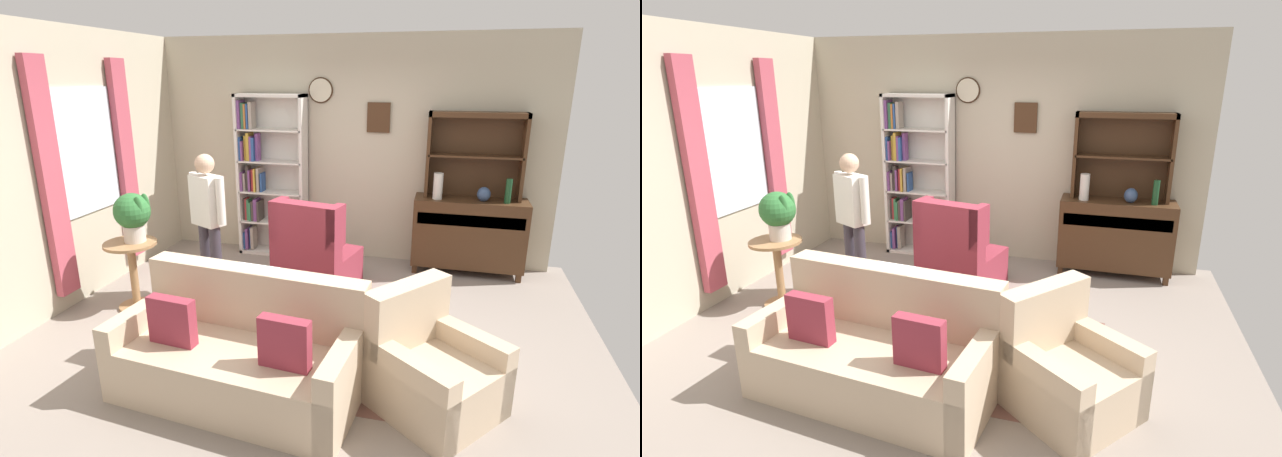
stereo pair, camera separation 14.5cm
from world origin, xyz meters
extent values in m
cube|color=gray|center=(0.00, 0.00, -0.01)|extent=(5.40, 4.60, 0.02)
cube|color=#BCB299|center=(0.00, 2.13, 1.40)|extent=(5.00, 0.06, 2.80)
cylinder|color=beige|center=(-0.38, 2.08, 2.14)|extent=(0.28, 0.03, 0.28)
torus|color=#382314|center=(-0.38, 2.08, 2.14)|extent=(0.31, 0.02, 0.31)
cube|color=#422816|center=(0.35, 2.08, 1.82)|extent=(0.28, 0.03, 0.36)
cube|color=#BCB299|center=(-2.53, 0.00, 1.40)|extent=(0.06, 4.20, 2.80)
cube|color=silver|center=(-2.49, 0.36, 1.55)|extent=(0.02, 0.90, 1.30)
cube|color=#B24756|center=(-2.44, -0.22, 1.35)|extent=(0.08, 0.24, 2.30)
cube|color=#B24756|center=(-2.44, 0.94, 1.35)|extent=(0.08, 0.24, 2.30)
cube|color=brown|center=(0.20, -0.30, 0.00)|extent=(2.52, 1.65, 0.01)
cube|color=silver|center=(-1.42, 1.93, 1.05)|extent=(0.04, 0.30, 2.10)
cube|color=silver|center=(-0.56, 1.93, 1.05)|extent=(0.04, 0.30, 2.10)
cube|color=silver|center=(-0.99, 1.93, 2.08)|extent=(0.90, 0.30, 0.04)
cube|color=silver|center=(-0.99, 1.93, 0.02)|extent=(0.90, 0.30, 0.04)
cube|color=silver|center=(-0.99, 2.07, 1.05)|extent=(0.90, 0.01, 2.10)
cube|color=silver|center=(-0.99, 1.93, 0.44)|extent=(0.86, 0.30, 0.02)
cube|color=#284C8C|center=(-1.39, 1.91, 0.16)|extent=(0.03, 0.17, 0.23)
cube|color=#723F7F|center=(-1.35, 1.91, 0.19)|extent=(0.03, 0.20, 0.28)
cube|color=#284C8C|center=(-1.32, 1.91, 0.20)|extent=(0.02, 0.10, 0.29)
cube|color=gray|center=(-1.28, 1.91, 0.20)|extent=(0.04, 0.17, 0.31)
cube|color=silver|center=(-0.99, 1.93, 0.85)|extent=(0.86, 0.30, 0.02)
cube|color=#3F3833|center=(-1.39, 1.91, 0.60)|extent=(0.03, 0.11, 0.29)
cube|color=#B22D33|center=(-1.35, 1.91, 0.60)|extent=(0.02, 0.13, 0.29)
cube|color=#337247|center=(-1.33, 1.91, 0.60)|extent=(0.03, 0.14, 0.28)
cube|color=#337247|center=(-1.29, 1.91, 0.58)|extent=(0.03, 0.19, 0.25)
cube|color=#3F3833|center=(-1.25, 1.91, 0.59)|extent=(0.03, 0.19, 0.27)
cube|color=#723F7F|center=(-1.22, 1.91, 0.60)|extent=(0.04, 0.18, 0.30)
cube|color=#3F3833|center=(-1.17, 1.91, 0.59)|extent=(0.03, 0.22, 0.27)
cube|color=silver|center=(-0.99, 1.93, 1.25)|extent=(0.86, 0.30, 0.02)
cube|color=#723F7F|center=(-1.39, 1.91, 0.98)|extent=(0.03, 0.21, 0.25)
cube|color=gray|center=(-1.36, 1.91, 0.97)|extent=(0.03, 0.16, 0.23)
cube|color=#3F3833|center=(-1.32, 1.91, 1.02)|extent=(0.04, 0.11, 0.33)
cube|color=#723F7F|center=(-1.28, 1.91, 1.00)|extent=(0.03, 0.18, 0.28)
cube|color=#B22D33|center=(-1.24, 1.91, 1.00)|extent=(0.04, 0.12, 0.29)
cube|color=gold|center=(-1.20, 1.91, 1.01)|extent=(0.02, 0.23, 0.30)
cube|color=gray|center=(-1.16, 1.91, 1.01)|extent=(0.04, 0.19, 0.31)
cube|color=#284C8C|center=(-1.12, 1.91, 0.98)|extent=(0.02, 0.16, 0.24)
cube|color=silver|center=(-0.99, 1.93, 1.66)|extent=(0.86, 0.30, 0.02)
cube|color=#284C8C|center=(-1.39, 1.91, 1.41)|extent=(0.03, 0.20, 0.30)
cube|color=#723F7F|center=(-1.36, 1.91, 1.39)|extent=(0.02, 0.23, 0.25)
cube|color=gold|center=(-1.32, 1.91, 1.42)|extent=(0.04, 0.11, 0.32)
cube|color=gold|center=(-1.28, 1.91, 1.44)|extent=(0.04, 0.19, 0.36)
cube|color=#723F7F|center=(-1.24, 1.91, 1.42)|extent=(0.03, 0.20, 0.31)
cube|color=#284C8C|center=(-1.21, 1.91, 1.41)|extent=(0.03, 0.21, 0.30)
cube|color=#723F7F|center=(-1.17, 1.91, 1.44)|extent=(0.04, 0.12, 0.35)
cube|color=#723F7F|center=(-1.39, 1.91, 1.84)|extent=(0.03, 0.20, 0.35)
cube|color=#337247|center=(-1.35, 1.91, 1.83)|extent=(0.04, 0.14, 0.32)
cube|color=#CC7233|center=(-1.31, 1.91, 1.82)|extent=(0.02, 0.16, 0.31)
cube|color=#284C8C|center=(-1.28, 1.91, 1.82)|extent=(0.02, 0.17, 0.31)
cube|color=gray|center=(-1.24, 1.91, 1.83)|extent=(0.04, 0.16, 0.33)
cube|color=#422816|center=(1.51, 1.86, 0.51)|extent=(1.30, 0.45, 0.82)
cube|color=#422816|center=(0.91, 1.69, 0.05)|extent=(0.06, 0.06, 0.10)
cube|color=#422816|center=(2.11, 1.69, 0.05)|extent=(0.06, 0.06, 0.10)
cube|color=#422816|center=(0.91, 2.04, 0.05)|extent=(0.06, 0.06, 0.10)
cube|color=#422816|center=(2.11, 2.04, 0.05)|extent=(0.06, 0.06, 0.10)
cube|color=#352012|center=(1.51, 1.64, 0.71)|extent=(1.20, 0.01, 0.14)
cube|color=#422816|center=(0.98, 1.94, 1.42)|extent=(0.04, 0.26, 1.00)
cube|color=#422816|center=(2.04, 1.94, 1.42)|extent=(0.04, 0.26, 1.00)
cube|color=#422816|center=(1.51, 1.94, 1.89)|extent=(1.10, 0.26, 0.06)
cube|color=#422816|center=(1.51, 1.94, 1.42)|extent=(1.06, 0.26, 0.02)
cube|color=#422816|center=(1.51, 2.06, 1.42)|extent=(1.10, 0.01, 1.00)
cylinder|color=beige|center=(1.12, 1.78, 1.07)|extent=(0.11, 0.11, 0.31)
ellipsoid|color=#33476B|center=(1.64, 1.79, 1.01)|extent=(0.15, 0.15, 0.17)
cylinder|color=#194223|center=(1.90, 1.77, 1.06)|extent=(0.07, 0.07, 0.28)
cube|color=#C6AD8E|center=(-0.20, -1.10, 0.21)|extent=(1.88, 1.03, 0.42)
cube|color=#C6AD8E|center=(-0.17, -0.78, 0.66)|extent=(1.81, 0.38, 0.48)
cube|color=#C6AD8E|center=(-1.03, -1.02, 0.30)|extent=(0.23, 0.86, 0.60)
cube|color=#C6AD8E|center=(0.62, -1.19, 0.30)|extent=(0.23, 0.86, 0.60)
cube|color=maroon|center=(-0.66, -1.18, 0.60)|extent=(0.37, 0.14, 0.36)
cube|color=maroon|center=(0.23, -1.27, 0.60)|extent=(0.37, 0.14, 0.36)
cube|color=white|center=(-0.17, -0.78, 0.90)|extent=(0.38, 0.22, 0.00)
cube|color=#C6AD8E|center=(1.23, -0.90, 0.20)|extent=(1.08, 1.07, 0.40)
cube|color=#C6AD8E|center=(1.00, -0.71, 0.64)|extent=(0.61, 0.70, 0.48)
cube|color=#C6AD8E|center=(1.04, -1.14, 0.28)|extent=(0.70, 0.59, 0.55)
cube|color=#C6AD8E|center=(1.42, -0.66, 0.28)|extent=(0.70, 0.59, 0.55)
cube|color=maroon|center=(-0.13, 0.99, 0.21)|extent=(0.93, 0.95, 0.42)
cube|color=maroon|center=(-0.19, 0.70, 0.74)|extent=(0.80, 0.36, 0.63)
cube|color=maroon|center=(0.15, 0.66, 0.83)|extent=(0.16, 0.29, 0.44)
cube|color=maroon|center=(-0.51, 0.81, 0.83)|extent=(0.16, 0.29, 0.44)
cylinder|color=#997047|center=(-1.82, 0.00, 0.70)|extent=(0.52, 0.52, 0.03)
cylinder|color=#997047|center=(-1.82, 0.00, 0.34)|extent=(0.08, 0.08, 0.69)
cylinder|color=#997047|center=(-1.82, 0.00, 0.01)|extent=(0.36, 0.36, 0.03)
cylinder|color=beige|center=(-1.78, 0.04, 0.80)|extent=(0.21, 0.21, 0.17)
sphere|color=#2D6B33|center=(-1.78, 0.04, 1.03)|extent=(0.36, 0.36, 0.36)
ellipsoid|color=#2D6B33|center=(-1.68, 0.11, 1.07)|extent=(0.11, 0.06, 0.25)
ellipsoid|color=#2D6B33|center=(-1.67, -0.01, 1.07)|extent=(0.11, 0.06, 0.25)
cylinder|color=#38333D|center=(-1.25, 0.49, 0.41)|extent=(0.16, 0.16, 0.82)
cylinder|color=#38333D|center=(-1.09, 0.41, 0.41)|extent=(0.16, 0.16, 0.82)
cube|color=silver|center=(-1.17, 0.45, 1.08)|extent=(0.39, 0.33, 0.52)
sphere|color=tan|center=(-1.17, 0.45, 1.46)|extent=(0.27, 0.27, 0.20)
cylinder|color=silver|center=(-1.37, 0.55, 1.11)|extent=(0.11, 0.11, 0.48)
cylinder|color=silver|center=(-0.98, 0.36, 1.11)|extent=(0.11, 0.11, 0.48)
cube|color=#422816|center=(0.02, -0.06, 0.40)|extent=(0.80, 0.50, 0.03)
cube|color=#422816|center=(-0.35, -0.28, 0.20)|extent=(0.05, 0.05, 0.39)
cube|color=#422816|center=(0.39, -0.28, 0.20)|extent=(0.05, 0.05, 0.39)
cube|color=#422816|center=(-0.35, 0.16, 0.20)|extent=(0.05, 0.05, 0.39)
cube|color=#422816|center=(0.39, 0.16, 0.20)|extent=(0.05, 0.05, 0.39)
cube|color=#284C8C|center=(0.16, 0.00, 0.43)|extent=(0.16, 0.15, 0.02)
cube|color=#B22D33|center=(0.16, 0.00, 0.45)|extent=(0.14, 0.13, 0.03)
cube|color=gold|center=(0.16, -0.01, 0.47)|extent=(0.20, 0.14, 0.02)
cube|color=#337247|center=(0.16, 0.00, 0.50)|extent=(0.15, 0.15, 0.02)
camera|label=1|loc=(1.19, -4.00, 2.30)|focal=27.38mm
camera|label=2|loc=(1.33, -3.96, 2.30)|focal=27.38mm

